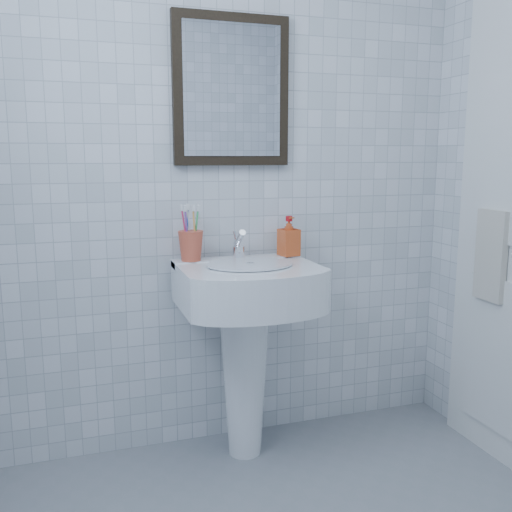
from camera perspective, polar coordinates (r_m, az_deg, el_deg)
name	(u,v)px	position (r m, az deg, el deg)	size (l,w,h in m)	color
wall_back	(219,163)	(2.48, -3.77, 9.27)	(2.20, 0.02, 2.50)	white
washbasin	(246,327)	(2.40, -1.00, -7.14)	(0.56, 0.41, 0.86)	white
faucet	(239,247)	(2.42, -1.74, 0.94)	(0.05, 0.11, 0.13)	silver
toothbrush_cup	(191,246)	(2.38, -6.53, 1.01)	(0.10, 0.10, 0.12)	#C84E34
soap_dispenser	(289,236)	(2.49, 3.30, 2.02)	(0.08, 0.08, 0.17)	#BD3F12
wall_mirror	(232,91)	(2.49, -2.46, 16.19)	(0.50, 0.04, 0.62)	black
towel_ring	(498,212)	(2.56, 23.04, 4.03)	(0.18, 0.18, 0.01)	silver
hand_towel	(491,256)	(2.57, 22.43, 0.03)	(0.03, 0.16, 0.38)	beige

